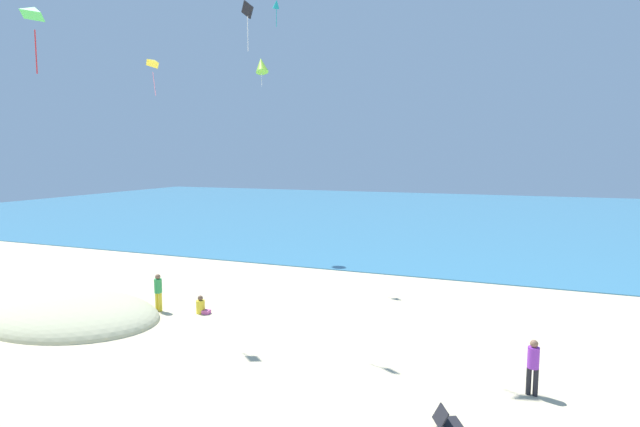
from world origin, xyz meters
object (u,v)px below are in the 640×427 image
object	(u,v)px
beach_chair_far_right	(446,420)
kite_teal	(276,4)
person_1	(533,363)
kite_green	(35,12)
kite_lime	(261,65)
person_2	(201,307)
person_4	(158,290)
kite_yellow	(155,63)
kite_black	(247,12)

from	to	relation	value
beach_chair_far_right	kite_teal	bearing A→B (deg)	103.44
person_1	kite_green	size ratio (longest dim) A/B	0.97
kite_lime	person_2	bearing A→B (deg)	-74.35
person_4	kite_yellow	world-z (taller)	kite_yellow
person_4	kite_lime	world-z (taller)	kite_lime
beach_chair_far_right	person_1	distance (m)	3.32
person_2	kite_teal	distance (m)	15.63
beach_chair_far_right	kite_yellow	bearing A→B (deg)	134.71
kite_black	beach_chair_far_right	bearing A→B (deg)	-31.60
person_4	kite_yellow	size ratio (longest dim) A/B	1.14
kite_green	kite_lime	bearing A→B (deg)	102.55
kite_green	kite_yellow	bearing A→B (deg)	105.24
kite_green	kite_black	world-z (taller)	kite_black
kite_lime	kite_black	xyz separation A→B (m)	(6.03, -12.53, -0.65)
kite_green	kite_teal	size ratio (longest dim) A/B	1.15
kite_yellow	person_4	bearing A→B (deg)	135.91
kite_green	kite_lime	world-z (taller)	kite_lime
person_2	kite_lime	bearing A→B (deg)	102.86
kite_black	kite_green	bearing A→B (deg)	-102.89
beach_chair_far_right	kite_teal	distance (m)	21.43
person_2	kite_black	size ratio (longest dim) A/B	0.43
person_1	kite_black	bearing A→B (deg)	-95.70
person_2	kite_green	size ratio (longest dim) A/B	0.47
person_1	kite_green	bearing A→B (deg)	-59.23
person_4	kite_green	world-z (taller)	kite_green
person_4	kite_teal	distance (m)	15.37
kite_teal	kite_yellow	size ratio (longest dim) A/B	1.00
person_4	kite_lime	distance (m)	16.70
person_2	kite_yellow	size ratio (longest dim) A/B	0.54
person_4	kite_black	xyz separation A→B (m)	(4.51, -0.21, 10.53)
beach_chair_far_right	person_2	size ratio (longest dim) A/B	1.05
kite_teal	kite_yellow	distance (m)	9.80
kite_green	kite_teal	distance (m)	15.69
kite_green	kite_black	bearing A→B (deg)	77.11
kite_green	kite_lime	size ratio (longest dim) A/B	0.84
beach_chair_far_right	kite_teal	size ratio (longest dim) A/B	0.57
beach_chair_far_right	kite_green	world-z (taller)	kite_green
person_1	person_4	distance (m)	14.38
person_1	person_2	world-z (taller)	person_1
beach_chair_far_right	person_2	distance (m)	11.73
person_1	person_4	bearing A→B (deg)	-92.67
person_2	kite_teal	size ratio (longest dim) A/B	0.54
person_4	kite_teal	size ratio (longest dim) A/B	1.14
person_2	kite_lime	size ratio (longest dim) A/B	0.39
person_1	kite_teal	distance (m)	20.67
kite_lime	kite_green	bearing A→B (deg)	-77.45
person_1	kite_teal	bearing A→B (deg)	-122.21
kite_yellow	person_2	bearing A→B (deg)	66.23
person_1	person_2	xyz separation A→B (m)	(-12.37, 2.73, -0.62)
beach_chair_far_right	kite_yellow	xyz separation A→B (m)	(-11.09, 3.85, 9.48)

